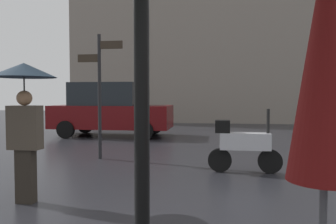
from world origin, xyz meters
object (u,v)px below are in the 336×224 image
(parked_scooter, at_px, (242,144))
(street_signpost, at_px, (100,84))
(parked_car_left, at_px, (110,110))
(folded_patio_umbrella_near, at_px, (326,75))
(pedestrian_with_umbrella, at_px, (24,97))

(parked_scooter, height_order, street_signpost, street_signpost)
(parked_car_left, bearing_deg, parked_scooter, 127.44)
(parked_car_left, bearing_deg, folded_patio_umbrella_near, 111.47)
(pedestrian_with_umbrella, bearing_deg, parked_scooter, -115.08)
(parked_scooter, height_order, parked_car_left, parked_car_left)
(pedestrian_with_umbrella, bearing_deg, street_signpost, -59.93)
(folded_patio_umbrella_near, relative_size, parked_car_left, 0.53)
(pedestrian_with_umbrella, distance_m, parked_car_left, 7.85)
(folded_patio_umbrella_near, height_order, parked_car_left, folded_patio_umbrella_near)
(pedestrian_with_umbrella, xyz_separation_m, parked_scooter, (3.09, 2.32, -0.91))
(folded_patio_umbrella_near, height_order, pedestrian_with_umbrella, folded_patio_umbrella_near)
(folded_patio_umbrella_near, distance_m, street_signpost, 6.73)
(street_signpost, bearing_deg, pedestrian_with_umbrella, -88.03)
(parked_scooter, xyz_separation_m, street_signpost, (-3.21, 0.99, 1.21))
(pedestrian_with_umbrella, relative_size, street_signpost, 0.66)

